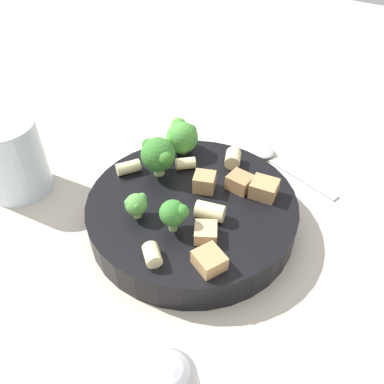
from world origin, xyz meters
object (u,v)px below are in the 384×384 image
(broccoli_floret_1, at_px, (182,136))
(rigatoni_0, at_px, (128,167))
(drinking_glass, at_px, (14,163))
(rigatoni_2, at_px, (152,255))
(rigatoni_4, at_px, (231,158))
(chicken_chunk_1, at_px, (240,182))
(pasta_bowl, at_px, (192,209))
(chicken_chunk_3, at_px, (264,189))
(broccoli_floret_3, at_px, (159,155))
(broccoli_floret_2, at_px, (174,213))
(chicken_chunk_2, at_px, (204,182))
(chicken_chunk_0, at_px, (209,260))
(rigatoni_3, at_px, (210,211))
(broccoli_floret_0, at_px, (136,204))
(spoon, at_px, (269,156))
(rigatoni_1, at_px, (186,163))
(chicken_chunk_4, at_px, (206,232))

(broccoli_floret_1, bearing_deg, rigatoni_0, 73.13)
(drinking_glass, bearing_deg, rigatoni_2, 179.24)
(rigatoni_4, relative_size, chicken_chunk_1, 0.93)
(pasta_bowl, xyz_separation_m, chicken_chunk_3, (-0.06, -0.05, 0.02))
(broccoli_floret_1, bearing_deg, rigatoni_4, -165.64)
(broccoli_floret_3, bearing_deg, chicken_chunk_1, -157.73)
(broccoli_floret_2, height_order, chicken_chunk_2, broccoli_floret_2)
(chicken_chunk_0, bearing_deg, rigatoni_3, -54.48)
(broccoli_floret_0, relative_size, chicken_chunk_0, 1.07)
(broccoli_floret_1, bearing_deg, spoon, -126.72)
(rigatoni_1, bearing_deg, broccoli_floret_0, 97.23)
(pasta_bowl, relative_size, chicken_chunk_3, 8.30)
(pasta_bowl, distance_m, rigatoni_1, 0.06)
(rigatoni_4, xyz_separation_m, chicken_chunk_4, (-0.05, 0.11, -0.00))
(broccoli_floret_0, distance_m, rigatoni_4, 0.13)
(pasta_bowl, height_order, broccoli_floret_0, broccoli_floret_0)
(pasta_bowl, distance_m, rigatoni_0, 0.09)
(broccoli_floret_2, distance_m, rigatoni_0, 0.11)
(pasta_bowl, distance_m, chicken_chunk_2, 0.03)
(chicken_chunk_1, relative_size, drinking_glass, 0.28)
(pasta_bowl, distance_m, chicken_chunk_0, 0.09)
(pasta_bowl, relative_size, chicken_chunk_1, 9.05)
(rigatoni_0, relative_size, rigatoni_4, 1.17)
(broccoli_floret_1, distance_m, spoon, 0.13)
(chicken_chunk_4, bearing_deg, chicken_chunk_2, -52.17)
(pasta_bowl, height_order, chicken_chunk_3, chicken_chunk_3)
(chicken_chunk_2, bearing_deg, rigatoni_4, -87.51)
(chicken_chunk_0, xyz_separation_m, chicken_chunk_3, (0.01, -0.11, 0.00))
(broccoli_floret_0, height_order, rigatoni_3, broccoli_floret_0)
(rigatoni_0, bearing_deg, pasta_bowl, -174.25)
(spoon, bearing_deg, broccoli_floret_2, 91.29)
(broccoli_floret_3, height_order, chicken_chunk_0, broccoli_floret_3)
(rigatoni_2, xyz_separation_m, chicken_chunk_3, (-0.03, -0.14, 0.00))
(rigatoni_1, distance_m, chicken_chunk_2, 0.04)
(broccoli_floret_2, relative_size, spoon, 0.23)
(rigatoni_0, relative_size, spoon, 0.18)
(chicken_chunk_0, distance_m, spoon, 0.23)
(broccoli_floret_0, height_order, rigatoni_1, broccoli_floret_0)
(rigatoni_3, bearing_deg, broccoli_floret_2, 62.09)
(rigatoni_3, height_order, chicken_chunk_3, same)
(pasta_bowl, bearing_deg, broccoli_floret_0, 63.00)
(pasta_bowl, relative_size, rigatoni_1, 10.12)
(broccoli_floret_3, xyz_separation_m, drinking_glass, (0.15, 0.09, -0.02))
(rigatoni_3, relative_size, drinking_glass, 0.32)
(rigatoni_3, distance_m, spoon, 0.17)
(rigatoni_0, bearing_deg, broccoli_floret_2, 160.11)
(chicken_chunk_0, distance_m, chicken_chunk_1, 0.11)
(broccoli_floret_3, distance_m, chicken_chunk_4, 0.11)
(chicken_chunk_1, bearing_deg, rigatoni_4, -44.08)
(rigatoni_0, xyz_separation_m, chicken_chunk_4, (-0.13, 0.03, -0.00))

